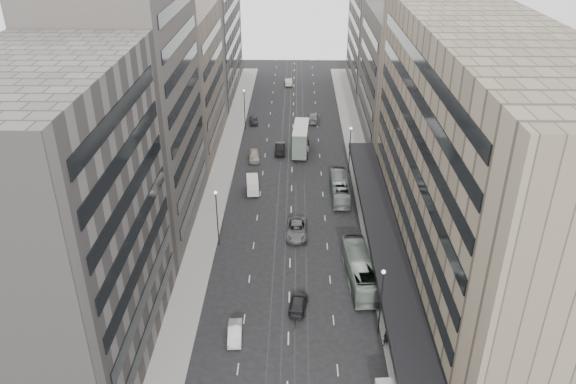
# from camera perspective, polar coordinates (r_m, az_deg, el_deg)

# --- Properties ---
(ground) EXTENTS (220.00, 220.00, 0.00)m
(ground) POSITION_cam_1_polar(r_m,az_deg,el_deg) (66.68, 0.12, -11.16)
(ground) COLOR black
(ground) RESTS_ON ground
(sidewalk_right) EXTENTS (4.00, 125.00, 0.15)m
(sidewalk_right) POSITION_cam_1_polar(r_m,az_deg,el_deg) (99.30, 7.37, 2.63)
(sidewalk_right) COLOR gray
(sidewalk_right) RESTS_ON ground
(sidewalk_left) EXTENTS (4.00, 125.00, 0.15)m
(sidewalk_left) POSITION_cam_1_polar(r_m,az_deg,el_deg) (99.47, -6.51, 2.73)
(sidewalk_left) COLOR gray
(sidewalk_left) RESTS_ON ground
(department_store) EXTENTS (19.20, 60.00, 30.00)m
(department_store) POSITION_cam_1_polar(r_m,az_deg,el_deg) (68.85, 18.41, 3.24)
(department_store) COLOR gray
(department_store) RESTS_ON ground
(building_right_mid) EXTENTS (15.00, 28.00, 24.00)m
(building_right_mid) POSITION_cam_1_polar(r_m,az_deg,el_deg) (110.05, 12.01, 11.42)
(building_right_mid) COLOR #4D4743
(building_right_mid) RESTS_ON ground
(building_right_far) EXTENTS (15.00, 32.00, 28.00)m
(building_right_far) POSITION_cam_1_polar(r_m,az_deg,el_deg) (138.30, 9.92, 15.76)
(building_right_far) COLOR slate
(building_right_far) RESTS_ON ground
(building_left_a) EXTENTS (15.00, 28.00, 30.00)m
(building_left_a) POSITION_cam_1_polar(r_m,az_deg,el_deg) (56.03, -22.59, -3.28)
(building_left_a) COLOR slate
(building_left_a) RESTS_ON ground
(building_left_b) EXTENTS (15.00, 26.00, 34.00)m
(building_left_b) POSITION_cam_1_polar(r_m,az_deg,el_deg) (78.31, -15.77, 8.19)
(building_left_b) COLOR #4D4743
(building_left_b) RESTS_ON ground
(building_left_c) EXTENTS (15.00, 28.00, 25.00)m
(building_left_c) POSITION_cam_1_polar(r_m,az_deg,el_deg) (104.55, -11.59, 10.89)
(building_left_c) COLOR gray
(building_left_c) RESTS_ON ground
(building_left_d) EXTENTS (15.00, 38.00, 28.00)m
(building_left_d) POSITION_cam_1_polar(r_m,az_deg,el_deg) (135.62, -8.86, 15.60)
(building_left_d) COLOR slate
(building_left_d) RESTS_ON ground
(lamp_right_near) EXTENTS (0.44, 0.44, 8.32)m
(lamp_right_near) POSITION_cam_1_polar(r_m,az_deg,el_deg) (60.20, 9.48, -10.24)
(lamp_right_near) COLOR #262628
(lamp_right_near) RESTS_ON ground
(lamp_right_far) EXTENTS (0.44, 0.44, 8.32)m
(lamp_right_far) POSITION_cam_1_polar(r_m,az_deg,el_deg) (94.72, 6.32, 4.81)
(lamp_right_far) COLOR #262628
(lamp_right_far) RESTS_ON ground
(lamp_left_near) EXTENTS (0.44, 0.44, 8.32)m
(lamp_left_near) POSITION_cam_1_polar(r_m,az_deg,el_deg) (74.38, -7.24, -2.03)
(lamp_left_near) COLOR #262628
(lamp_left_near) RESTS_ON ground
(lamp_left_far) EXTENTS (0.44, 0.44, 8.32)m
(lamp_left_far) POSITION_cam_1_polar(r_m,az_deg,el_deg) (113.45, -4.45, 8.83)
(lamp_left_far) COLOR #262628
(lamp_left_far) RESTS_ON ground
(bus_near) EXTENTS (3.70, 12.32, 3.38)m
(bus_near) POSITION_cam_1_polar(r_m,az_deg,el_deg) (69.49, 7.26, -7.84)
(bus_near) COLOR gray
(bus_near) RESTS_ON ground
(bus_far) EXTENTS (2.51, 10.73, 2.99)m
(bus_far) POSITION_cam_1_polar(r_m,az_deg,el_deg) (88.30, 5.27, 0.42)
(bus_far) COLOR gray
(bus_far) RESTS_ON ground
(double_decker) EXTENTS (3.35, 9.49, 5.11)m
(double_decker) POSITION_cam_1_polar(r_m,az_deg,el_deg) (103.11, 1.30, 5.47)
(double_decker) COLOR #5C695F
(double_decker) RESTS_ON ground
(panel_van) EXTENTS (2.35, 4.24, 2.57)m
(panel_van) POSITION_cam_1_polar(r_m,az_deg,el_deg) (89.20, -3.62, 0.73)
(panel_van) COLOR #BBB9A8
(panel_van) RESTS_ON ground
(sedan_1) EXTENTS (1.70, 4.22, 1.37)m
(sedan_1) POSITION_cam_1_polar(r_m,az_deg,el_deg) (62.00, -5.42, -14.05)
(sedan_1) COLOR silver
(sedan_1) RESTS_ON ground
(sedan_2) EXTENTS (2.95, 6.24, 1.72)m
(sedan_2) POSITION_cam_1_polar(r_m,az_deg,el_deg) (78.36, 0.87, -3.81)
(sedan_2) COLOR #5D5D5F
(sedan_2) RESTS_ON ground
(sedan_3) EXTENTS (2.52, 4.92, 1.37)m
(sedan_3) POSITION_cam_1_polar(r_m,az_deg,el_deg) (65.53, 1.07, -11.21)
(sedan_3) COLOR black
(sedan_3) RESTS_ON ground
(sedan_4) EXTENTS (2.45, 5.16, 1.71)m
(sedan_4) POSITION_cam_1_polar(r_m,az_deg,el_deg) (100.89, -3.46, 3.72)
(sedan_4) COLOR gray
(sedan_4) RESTS_ON ground
(sedan_5) EXTENTS (1.81, 5.11, 1.68)m
(sedan_5) POSITION_cam_1_polar(r_m,az_deg,el_deg) (103.59, -0.80, 4.43)
(sedan_5) COLOR black
(sedan_5) RESTS_ON ground
(sedan_6) EXTENTS (3.14, 6.20, 1.68)m
(sedan_6) POSITION_cam_1_polar(r_m,az_deg,el_deg) (105.92, 1.26, 4.97)
(sedan_6) COLOR white
(sedan_6) RESTS_ON ground
(sedan_7) EXTENTS (2.78, 5.89, 1.66)m
(sedan_7) POSITION_cam_1_polar(r_m,az_deg,el_deg) (118.92, 2.61, 7.55)
(sedan_7) COLOR slate
(sedan_7) RESTS_ON ground
(sedan_8) EXTENTS (2.23, 4.42, 1.44)m
(sedan_8) POSITION_cam_1_polar(r_m,az_deg,el_deg) (117.91, -3.53, 7.29)
(sedan_8) COLOR #242527
(sedan_8) RESTS_ON ground
(sedan_9) EXTENTS (2.02, 5.02, 1.62)m
(sedan_9) POSITION_cam_1_polar(r_m,az_deg,el_deg) (143.51, 0.05, 11.15)
(sedan_9) COLOR beige
(sedan_9) RESTS_ON ground
(pedestrian) EXTENTS (0.89, 0.83, 2.05)m
(pedestrian) POSITION_cam_1_polar(r_m,az_deg,el_deg) (61.32, 9.91, -14.37)
(pedestrian) COLOR black
(pedestrian) RESTS_ON sidewalk_right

